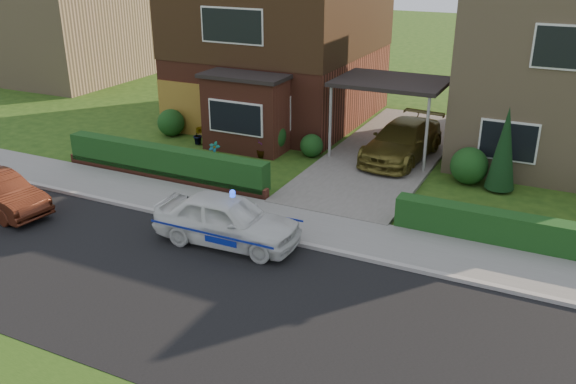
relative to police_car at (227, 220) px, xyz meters
The scene contains 22 objects.
ground 2.94m from the police_car, 56.71° to the right, with size 120.00×120.00×0.00m, color #204312.
road 2.94m from the police_car, 56.71° to the right, with size 60.00×6.00×0.02m, color black.
kerb 1.80m from the police_car, 22.42° to the left, with size 60.00×0.16×0.12m, color #9E9993.
sidewalk 2.40m from the police_car, 47.17° to the left, with size 60.00×2.00×0.10m, color slate.
driveway 8.76m from the police_car, 79.62° to the left, with size 3.80×12.00×0.12m, color #666059.
house_left 12.65m from the police_car, 110.09° to the left, with size 7.50×9.53×7.25m.
carport_link 8.93m from the police_car, 79.56° to the left, with size 3.80×3.00×2.77m.
garage_door 10.09m from the police_car, 131.43° to the left, with size 2.20×0.10×2.10m, color brown.
dwarf_wall 5.15m from the police_car, 145.53° to the left, with size 7.70×0.25×0.36m, color brown.
hedge_left 5.25m from the police_car, 144.17° to the left, with size 7.50×0.55×0.90m, color #133C17.
hedge_right 7.97m from the police_car, 21.80° to the left, with size 7.50×0.55×0.80m, color #133C17.
shrub_left_far 9.92m from the police_car, 134.28° to the left, with size 1.08×1.08×1.08m, color #133C17.
shrub_left_mid 7.31m from the police_car, 109.36° to the left, with size 1.32×1.32×1.32m, color #133C17.
shrub_left_near 7.25m from the police_car, 96.53° to the left, with size 0.84×0.84×0.84m, color #133C17.
shrub_right_near 8.47m from the police_car, 55.70° to the left, with size 1.20×1.20×1.20m, color #133C17.
conifer_a 8.95m from the police_car, 49.66° to the left, with size 0.90×0.90×2.60m, color black.
neighbour_left 22.98m from the police_car, 143.57° to the left, with size 6.50×7.00×5.20m, color tan.
police_car is the anchor object (origin of this frame).
driveway_car 8.43m from the police_car, 74.56° to the left, with size 1.81×4.45×1.29m, color brown.
potted_plant_a 6.00m from the police_car, 125.43° to the left, with size 0.43×0.29×0.82m, color gray.
potted_plant_b 8.46m from the police_car, 128.70° to the left, with size 0.41×0.33×0.74m, color gray.
potted_plant_c 6.74m from the police_car, 110.72° to the left, with size 0.39×0.39×0.69m, color gray.
Camera 1 is at (6.00, -9.60, 7.26)m, focal length 38.00 mm.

